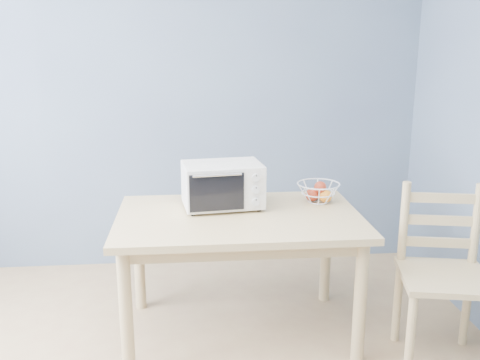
{
  "coord_description": "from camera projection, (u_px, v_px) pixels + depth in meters",
  "views": [
    {
      "loc": [
        0.26,
        -1.78,
        1.72
      ],
      "look_at": [
        0.54,
        1.23,
        0.93
      ],
      "focal_mm": 40.0,
      "sensor_mm": 36.0,
      "label": 1
    }
  ],
  "objects": [
    {
      "name": "room",
      "position": [
        113.0,
        170.0,
        1.8
      ],
      "size": [
        4.01,
        4.51,
        2.61
      ],
      "color": "tan",
      "rests_on": "ground"
    },
    {
      "name": "dining_table",
      "position": [
        239.0,
        231.0,
        3.1
      ],
      "size": [
        1.4,
        0.9,
        0.75
      ],
      "color": "tan",
      "rests_on": "ground"
    },
    {
      "name": "toaster_oven",
      "position": [
        220.0,
        185.0,
        3.17
      ],
      "size": [
        0.49,
        0.39,
        0.27
      ],
      "rotation": [
        0.0,
        0.0,
        0.12
      ],
      "color": "white",
      "rests_on": "dining_table"
    },
    {
      "name": "fruit_basket",
      "position": [
        318.0,
        192.0,
        3.29
      ],
      "size": [
        0.31,
        0.31,
        0.13
      ],
      "rotation": [
        0.0,
        0.0,
        -0.19
      ],
      "color": "silver",
      "rests_on": "dining_table"
    },
    {
      "name": "dining_chair",
      "position": [
        442.0,
        278.0,
        2.89
      ],
      "size": [
        0.54,
        0.54,
        0.97
      ],
      "rotation": [
        0.0,
        0.0,
        -0.2
      ],
      "color": "tan",
      "rests_on": "ground"
    }
  ]
}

